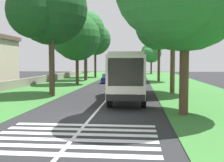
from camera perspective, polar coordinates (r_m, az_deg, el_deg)
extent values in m
plane|color=#262628|center=(15.89, -4.23, -7.34)|extent=(160.00, 160.00, 0.00)
cube|color=#387533|center=(32.38, -14.20, -1.76)|extent=(120.00, 8.00, 0.04)
cube|color=#387533|center=(31.04, 15.69, -2.01)|extent=(120.00, 8.00, 0.04)
cube|color=silver|center=(30.64, 0.42, -1.98)|extent=(110.00, 0.16, 0.01)
cube|color=silver|center=(23.17, 3.33, 1.37)|extent=(11.00, 2.50, 2.90)
cube|color=slate|center=(23.46, 3.36, 2.68)|extent=(9.68, 2.54, 0.85)
cube|color=slate|center=(17.71, 2.73, 1.78)|extent=(0.08, 2.20, 1.74)
cube|color=orange|center=(23.23, 3.32, -1.09)|extent=(10.78, 2.53, 0.36)
cube|color=silver|center=(23.16, 3.35, 5.18)|extent=(10.56, 2.30, 0.18)
cube|color=black|center=(17.71, 2.69, -3.34)|extent=(0.16, 2.40, 0.40)
sphere|color=#F2EDCC|center=(17.81, 0.11, -2.87)|extent=(0.24, 0.24, 0.24)
sphere|color=#F2EDCC|center=(17.74, 5.30, -2.92)|extent=(0.24, 0.24, 0.24)
cylinder|color=black|center=(19.50, -0.47, -3.63)|extent=(1.10, 0.32, 1.10)
cylinder|color=black|center=(26.83, 1.12, -1.62)|extent=(1.10, 0.32, 1.10)
cylinder|color=black|center=(19.40, 6.32, -3.69)|extent=(1.10, 0.32, 1.10)
cylinder|color=black|center=(26.76, 6.04, -1.65)|extent=(1.10, 0.32, 1.10)
cube|color=silver|center=(9.94, -10.43, -14.15)|extent=(0.45, 6.80, 0.01)
cube|color=silver|center=(10.77, -9.10, -12.73)|extent=(0.45, 6.80, 0.01)
cube|color=silver|center=(11.61, -7.97, -11.50)|extent=(0.45, 6.80, 0.01)
cube|color=silver|center=(12.46, -7.01, -10.44)|extent=(0.45, 6.80, 0.01)
cube|color=silver|center=(13.32, -6.17, -9.51)|extent=(0.45, 6.80, 0.01)
cube|color=silver|center=(14.18, -5.44, -8.69)|extent=(0.45, 6.80, 0.01)
cube|color=navy|center=(42.44, -0.68, 0.31)|extent=(4.30, 1.75, 0.70)
cube|color=slate|center=(42.31, -0.69, 1.15)|extent=(2.00, 1.61, 0.55)
cylinder|color=black|center=(41.20, -1.95, -0.08)|extent=(0.64, 0.22, 0.64)
cylinder|color=black|center=(43.88, -1.51, 0.15)|extent=(0.64, 0.22, 0.64)
cylinder|color=black|center=(41.04, 0.21, -0.09)|extent=(0.64, 0.22, 0.64)
cylinder|color=black|center=(43.72, 0.52, 0.14)|extent=(0.64, 0.22, 0.64)
cube|color=black|center=(49.80, 0.19, 0.82)|extent=(4.30, 1.75, 0.70)
cube|color=slate|center=(49.67, 0.18, 1.53)|extent=(2.00, 1.61, 0.55)
cylinder|color=black|center=(48.55, -0.87, 0.50)|extent=(0.64, 0.22, 0.64)
cylinder|color=black|center=(51.23, -0.54, 0.67)|extent=(0.64, 0.22, 0.64)
cylinder|color=black|center=(48.40, 0.97, 0.49)|extent=(0.64, 0.22, 0.64)
cylinder|color=black|center=(51.09, 1.20, 0.66)|extent=(0.64, 0.22, 0.64)
cube|color=gold|center=(55.70, 4.29, 1.11)|extent=(4.30, 1.75, 0.70)
cube|color=slate|center=(55.57, 4.29, 1.75)|extent=(2.00, 1.61, 0.55)
cylinder|color=black|center=(54.38, 3.44, 0.84)|extent=(0.64, 0.22, 0.64)
cylinder|color=black|center=(57.08, 3.53, 0.97)|extent=(0.64, 0.22, 0.64)
cylinder|color=black|center=(54.35, 5.08, 0.83)|extent=(0.64, 0.22, 0.64)
cylinder|color=black|center=(57.05, 5.09, 0.96)|extent=(0.64, 0.22, 0.64)
cube|color=silver|center=(62.78, 1.27, 1.42)|extent=(4.30, 1.75, 0.70)
cube|color=slate|center=(62.66, 1.27, 1.98)|extent=(2.00, 1.61, 0.55)
cylinder|color=black|center=(61.50, 0.46, 1.18)|extent=(0.64, 0.22, 0.64)
cylinder|color=black|center=(64.19, 0.66, 1.28)|extent=(0.64, 0.22, 0.64)
cylinder|color=black|center=(61.39, 1.91, 1.17)|extent=(0.64, 0.22, 0.64)
cylinder|color=black|center=(64.08, 2.05, 1.28)|extent=(0.64, 0.22, 0.64)
cube|color=teal|center=(72.04, 4.60, 2.46)|extent=(6.00, 2.10, 2.10)
cube|color=slate|center=(72.24, 4.60, 2.76)|extent=(5.04, 2.13, 0.70)
cube|color=slate|center=(69.07, 4.57, 2.58)|extent=(0.06, 1.76, 1.18)
cylinder|color=black|center=(70.20, 3.80, 1.53)|extent=(0.76, 0.24, 0.76)
cylinder|color=black|center=(73.99, 3.88, 1.64)|extent=(0.76, 0.24, 0.76)
cylinder|color=black|center=(70.17, 5.35, 1.52)|extent=(0.76, 0.24, 0.76)
cylinder|color=black|center=(73.97, 5.35, 1.63)|extent=(0.76, 0.24, 0.76)
cylinder|color=#4C3826|center=(48.88, -5.26, 4.08)|extent=(0.56, 0.56, 6.66)
sphere|color=#286B2D|center=(49.18, -5.30, 10.05)|extent=(6.49, 6.49, 6.49)
sphere|color=#286B2D|center=(51.03, -4.88, 9.27)|extent=(4.11, 4.11, 4.11)
sphere|color=#286B2D|center=(47.74, -6.82, 9.64)|extent=(4.33, 4.33, 4.33)
cylinder|color=#4C3826|center=(39.79, -6.92, 2.73)|extent=(0.42, 0.42, 4.68)
sphere|color=#1E5623|center=(39.93, -6.97, 8.63)|extent=(6.43, 6.43, 6.43)
sphere|color=#1E5623|center=(41.77, -6.40, 7.75)|extent=(3.76, 3.76, 3.76)
sphere|color=#1E5623|center=(38.55, -8.89, 8.07)|extent=(4.09, 4.09, 4.09)
cylinder|color=brown|center=(27.43, -11.88, 3.75)|extent=(0.53, 0.53, 6.12)
sphere|color=#19471E|center=(27.88, -12.02, 13.92)|extent=(6.76, 6.76, 6.76)
sphere|color=#19471E|center=(29.71, -10.82, 12.30)|extent=(5.00, 5.00, 5.00)
sphere|color=#19471E|center=(26.53, -15.27, 13.28)|extent=(4.78, 4.78, 4.78)
cylinder|color=#4C3826|center=(58.06, -3.34, 3.64)|extent=(0.44, 0.44, 5.88)
sphere|color=#1E5623|center=(58.24, -3.36, 8.23)|extent=(6.25, 6.25, 6.25)
sphere|color=#1E5623|center=(60.05, -3.08, 7.64)|extent=(4.42, 4.42, 4.42)
sphere|color=#1E5623|center=(56.82, -4.54, 7.86)|extent=(4.17, 4.17, 4.17)
cylinder|color=brown|center=(28.46, 11.96, 4.24)|extent=(0.45, 0.45, 6.60)
sphere|color=#1E5623|center=(29.02, 12.10, 14.90)|extent=(7.53, 7.53, 7.53)
sphere|color=#1E5623|center=(31.12, 11.59, 13.08)|extent=(5.26, 5.26, 5.26)
sphere|color=#1E5623|center=(26.96, 10.11, 14.58)|extent=(5.24, 5.24, 5.24)
cylinder|color=#4C3826|center=(46.22, 9.29, 4.07)|extent=(0.41, 0.41, 6.66)
sphere|color=#286B2D|center=(46.57, 9.36, 10.74)|extent=(7.54, 7.54, 7.54)
sphere|color=#286B2D|center=(48.75, 9.16, 9.75)|extent=(5.32, 5.32, 5.32)
sphere|color=#286B2D|center=(44.57, 8.05, 10.33)|extent=(4.78, 4.78, 4.78)
cylinder|color=#3D2D1E|center=(77.56, 7.79, 2.99)|extent=(0.41, 0.41, 4.15)
sphere|color=#286B2D|center=(77.60, 7.82, 5.62)|extent=(5.40, 5.40, 5.40)
sphere|color=#286B2D|center=(79.20, 7.76, 5.29)|extent=(3.06, 3.06, 3.06)
sphere|color=#286B2D|center=(76.20, 7.25, 5.36)|extent=(3.68, 3.68, 3.68)
cylinder|color=#4C3826|center=(16.90, 14.13, 2.40)|extent=(0.53, 0.53, 5.30)
sphere|color=#286B2D|center=(19.49, 13.28, 14.83)|extent=(5.14, 5.14, 5.14)
cylinder|color=#473828|center=(26.04, -11.65, 6.19)|extent=(0.24, 0.24, 8.32)
cube|color=#3D3326|center=(26.44, -11.76, 13.92)|extent=(0.12, 1.40, 0.12)
cube|color=gray|center=(38.21, -16.52, -0.18)|extent=(70.00, 0.40, 1.02)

